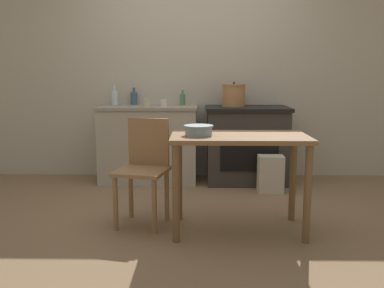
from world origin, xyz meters
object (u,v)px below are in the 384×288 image
(chair, at_px, (144,167))
(flour_sack, at_px, (271,174))
(bottle_far_left, at_px, (134,98))
(cup_center_left, at_px, (147,103))
(bottle_left, at_px, (183,99))
(bottle_mid_left, at_px, (115,97))
(stove, at_px, (246,144))
(work_table, at_px, (239,152))
(stock_pot, at_px, (234,95))
(mixing_bowl_large, at_px, (199,130))
(cup_center, at_px, (164,103))

(chair, height_order, flour_sack, chair)
(bottle_far_left, relative_size, cup_center_left, 1.97)
(bottle_left, relative_size, bottle_mid_left, 0.75)
(stove, xyz_separation_m, flour_sack, (0.21, -0.46, -0.24))
(work_table, relative_size, stock_pot, 3.80)
(bottle_mid_left, bearing_deg, stock_pot, -5.17)
(stove, bearing_deg, cup_center_left, -170.87)
(bottle_far_left, bearing_deg, bottle_left, -5.45)
(bottle_far_left, bearing_deg, work_table, -58.99)
(bottle_mid_left, bearing_deg, stove, -6.26)
(mixing_bowl_large, distance_m, bottle_left, 1.82)
(work_table, xyz_separation_m, cup_center_left, (-0.90, 1.41, 0.29))
(mixing_bowl_large, xyz_separation_m, cup_center, (-0.40, 1.52, 0.10))
(flour_sack, relative_size, bottle_mid_left, 1.66)
(stock_pot, bearing_deg, work_table, -92.92)
(stock_pot, distance_m, bottle_mid_left, 1.41)
(work_table, bearing_deg, cup_center_left, 122.51)
(work_table, xyz_separation_m, mixing_bowl_large, (-0.32, -0.03, 0.18))
(chair, relative_size, cup_center_left, 8.45)
(chair, height_order, bottle_mid_left, bottle_mid_left)
(flour_sack, relative_size, bottle_far_left, 1.94)
(stock_pot, height_order, bottle_far_left, stock_pot)
(bottle_mid_left, bearing_deg, flour_sack, -19.63)
(chair, bearing_deg, stove, 67.34)
(stove, height_order, chair, chair)
(stove, relative_size, mixing_bowl_large, 4.12)
(stock_pot, bearing_deg, stove, -15.92)
(stove, distance_m, cup_center_left, 1.25)
(flour_sack, bearing_deg, bottle_far_left, 155.70)
(bottle_far_left, distance_m, cup_center_left, 0.47)
(stove, distance_m, bottle_mid_left, 1.65)
(bottle_far_left, height_order, bottle_left, bottle_far_left)
(stock_pot, xyz_separation_m, bottle_left, (-0.59, 0.14, -0.06))
(flour_sack, bearing_deg, cup_center, 162.87)
(mixing_bowl_large, relative_size, cup_center, 2.84)
(stock_pot, height_order, bottle_left, stock_pot)
(chair, bearing_deg, cup_center, 100.31)
(bottle_mid_left, bearing_deg, bottle_left, 0.86)
(stove, relative_size, cup_center_left, 9.07)
(flour_sack, height_order, stock_pot, stock_pot)
(mixing_bowl_large, bearing_deg, flour_sack, 56.60)
(work_table, relative_size, cup_center_left, 10.26)
(flour_sack, relative_size, cup_center_left, 3.81)
(chair, height_order, bottle_left, bottle_left)
(work_table, distance_m, bottle_mid_left, 2.22)
(bottle_mid_left, distance_m, cup_center_left, 0.55)
(bottle_left, bearing_deg, cup_center, -125.88)
(mixing_bowl_large, height_order, cup_center_left, cup_center_left)
(flour_sack, bearing_deg, work_table, -111.60)
(flour_sack, relative_size, mixing_bowl_large, 1.73)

